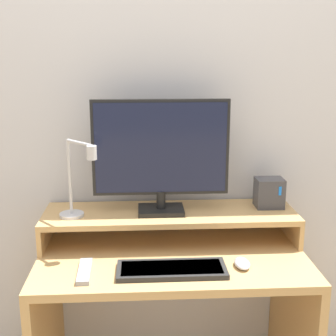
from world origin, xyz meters
TOP-DOWN VIEW (x-y plane):
  - wall_back at (0.00, 0.60)m, footprint 6.00×0.05m
  - desk at (0.00, 0.28)m, footprint 1.01×0.56m
  - monitor_shelf at (0.00, 0.42)m, footprint 1.01×0.29m
  - monitor at (-0.04, 0.41)m, footprint 0.53×0.13m
  - desk_lamp at (-0.35, 0.35)m, footprint 0.16×0.18m
  - router_dock at (0.41, 0.45)m, footprint 0.11×0.09m
  - keyboard at (-0.01, 0.13)m, footprint 0.38×0.15m
  - mouse at (0.24, 0.16)m, footprint 0.05×0.09m
  - remote_control at (-0.31, 0.14)m, footprint 0.05×0.18m

SIDE VIEW (x-z plane):
  - desk at x=0.00m, z-range 0.14..0.85m
  - remote_control at x=-0.31m, z-range 0.71..0.73m
  - keyboard at x=-0.01m, z-range 0.71..0.73m
  - mouse at x=0.24m, z-range 0.71..0.74m
  - monitor_shelf at x=0.00m, z-range 0.75..0.87m
  - router_dock at x=0.41m, z-range 0.83..0.95m
  - desk_lamp at x=-0.35m, z-range 0.81..1.12m
  - monitor at x=-0.04m, z-range 0.85..1.30m
  - wall_back at x=0.00m, z-range 0.00..2.50m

